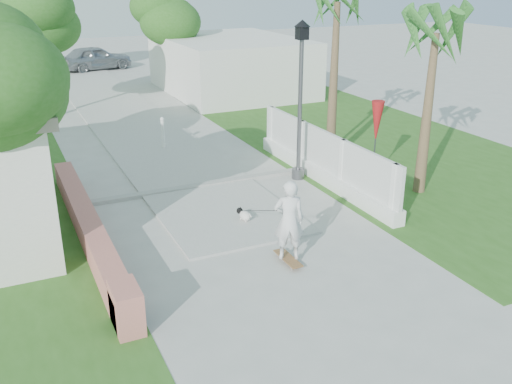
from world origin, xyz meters
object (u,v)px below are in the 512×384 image
bollard (163,132)px  parked_car (95,58)px  dog (244,215)px  patio_umbrella (377,123)px  skateboarder (271,215)px  street_lamp (300,96)px

bollard → parked_car: bearing=87.0°
bollard → dog: (0.03, -6.66, -0.39)m
patio_umbrella → skateboarder: 5.43m
bollard → parked_car: (0.90, 17.32, 0.14)m
street_lamp → parked_car: bearing=94.7°
skateboarder → dog: 1.68m
dog → patio_umbrella: bearing=-6.5°
street_lamp → skateboarder: 4.87m
street_lamp → patio_umbrella: (1.90, -1.00, -0.74)m
bollard → skateboarder: bearing=-90.2°
patio_umbrella → bollard: bearing=129.9°
skateboarder → dog: size_ratio=5.77×
bollard → skateboarder: 8.21m
skateboarder → street_lamp: bearing=-104.4°
bollard → parked_car: size_ratio=0.26×
bollard → dog: bearing=-89.7°
skateboarder → dog: (0.06, 1.55, -0.63)m
bollard → skateboarder: size_ratio=0.38×
dog → street_lamp: bearing=18.2°
street_lamp → parked_car: street_lamp is taller
bollard → patio_umbrella: bearing=-50.1°
skateboarder → parked_car: (0.93, 25.53, -0.10)m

